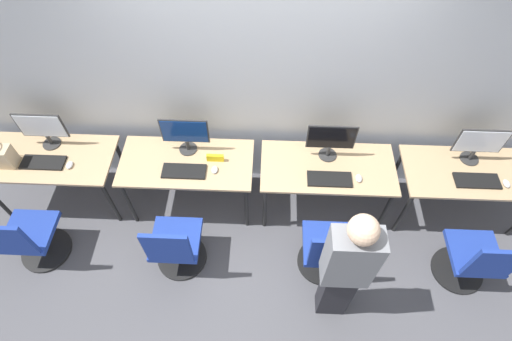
{
  "coord_description": "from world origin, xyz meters",
  "views": [
    {
      "loc": [
        0.09,
        -1.95,
        3.7
      ],
      "look_at": [
        0.0,
        0.12,
        0.86
      ],
      "focal_mm": 28.0,
      "sensor_mm": 36.0,
      "label": 1
    }
  ],
  "objects_px": {
    "keyboard_left": "(184,171)",
    "office_chair_right": "(327,252)",
    "office_chair_far_right": "(473,261)",
    "monitor_far_right": "(479,144)",
    "monitor_right": "(331,140)",
    "keyboard_right": "(330,179)",
    "person_right": "(346,269)",
    "mouse_right": "(359,178)",
    "mouse_left": "(215,170)",
    "office_chair_left": "(176,248)",
    "keyboard_far_right": "(477,181)",
    "mouse_far_left": "(69,165)",
    "office_chair_far_left": "(30,240)",
    "mouse_far_right": "(506,184)",
    "keyboard_far_left": "(43,162)",
    "monitor_far_left": "(42,128)",
    "monitor_left": "(185,134)"
  },
  "relations": [
    {
      "from": "keyboard_right",
      "to": "office_chair_right",
      "type": "xyz_separation_m",
      "value": [
        -0.0,
        -0.55,
        -0.37
      ]
    },
    {
      "from": "keyboard_left",
      "to": "office_chair_far_right",
      "type": "distance_m",
      "value": 2.73
    },
    {
      "from": "mouse_left",
      "to": "mouse_far_right",
      "type": "bearing_deg",
      "value": -0.95
    },
    {
      "from": "office_chair_left",
      "to": "monitor_far_right",
      "type": "height_order",
      "value": "monitor_far_right"
    },
    {
      "from": "mouse_far_left",
      "to": "mouse_right",
      "type": "bearing_deg",
      "value": -0.78
    },
    {
      "from": "monitor_right",
      "to": "office_chair_right",
      "type": "relative_size",
      "value": 0.51
    },
    {
      "from": "mouse_far_left",
      "to": "office_chair_far_left",
      "type": "height_order",
      "value": "office_chair_far_left"
    },
    {
      "from": "monitor_far_left",
      "to": "keyboard_far_right",
      "type": "height_order",
      "value": "monitor_far_left"
    },
    {
      "from": "mouse_left",
      "to": "monitor_far_left",
      "type": "bearing_deg",
      "value": 171.02
    },
    {
      "from": "office_chair_far_left",
      "to": "mouse_left",
      "type": "relative_size",
      "value": 9.65
    },
    {
      "from": "keyboard_right",
      "to": "keyboard_left",
      "type": "bearing_deg",
      "value": 178.59
    },
    {
      "from": "keyboard_far_left",
      "to": "mouse_left",
      "type": "bearing_deg",
      "value": -0.67
    },
    {
      "from": "office_chair_left",
      "to": "keyboard_far_right",
      "type": "bearing_deg",
      "value": 12.46
    },
    {
      "from": "monitor_right",
      "to": "office_chair_far_right",
      "type": "xyz_separation_m",
      "value": [
        1.3,
        -0.87,
        -0.58
      ]
    },
    {
      "from": "monitor_left",
      "to": "mouse_far_right",
      "type": "relative_size",
      "value": 4.95
    },
    {
      "from": "office_chair_far_left",
      "to": "person_right",
      "type": "height_order",
      "value": "person_right"
    },
    {
      "from": "keyboard_left",
      "to": "office_chair_right",
      "type": "xyz_separation_m",
      "value": [
        1.34,
        -0.58,
        -0.37
      ]
    },
    {
      "from": "monitor_far_left",
      "to": "office_chair_far_right",
      "type": "xyz_separation_m",
      "value": [
        3.97,
        -0.9,
        -0.58
      ]
    },
    {
      "from": "monitor_far_right",
      "to": "keyboard_far_right",
      "type": "relative_size",
      "value": 1.1
    },
    {
      "from": "person_right",
      "to": "monitor_far_right",
      "type": "relative_size",
      "value": 3.54
    },
    {
      "from": "monitor_far_left",
      "to": "keyboard_right",
      "type": "xyz_separation_m",
      "value": [
        2.68,
        -0.32,
        -0.21
      ]
    },
    {
      "from": "keyboard_far_left",
      "to": "monitor_right",
      "type": "distance_m",
      "value": 2.7
    },
    {
      "from": "office_chair_far_left",
      "to": "monitor_far_left",
      "type": "bearing_deg",
      "value": 85.91
    },
    {
      "from": "keyboard_left",
      "to": "person_right",
      "type": "height_order",
      "value": "person_right"
    },
    {
      "from": "mouse_far_left",
      "to": "mouse_far_right",
      "type": "height_order",
      "value": "same"
    },
    {
      "from": "monitor_far_left",
      "to": "keyboard_left",
      "type": "bearing_deg",
      "value": -11.9
    },
    {
      "from": "keyboard_left",
      "to": "mouse_far_right",
      "type": "bearing_deg",
      "value": -0.35
    },
    {
      "from": "keyboard_far_left",
      "to": "mouse_right",
      "type": "relative_size",
      "value": 4.5
    },
    {
      "from": "office_chair_far_left",
      "to": "monitor_right",
      "type": "bearing_deg",
      "value": 16.85
    },
    {
      "from": "mouse_left",
      "to": "mouse_far_right",
      "type": "xyz_separation_m",
      "value": [
        2.65,
        -0.04,
        0.0
      ]
    },
    {
      "from": "person_right",
      "to": "keyboard_right",
      "type": "bearing_deg",
      "value": 92.43
    },
    {
      "from": "keyboard_far_left",
      "to": "person_right",
      "type": "distance_m",
      "value": 2.9
    },
    {
      "from": "mouse_far_left",
      "to": "mouse_far_right",
      "type": "distance_m",
      "value": 4.01
    },
    {
      "from": "keyboard_far_left",
      "to": "monitor_far_right",
      "type": "relative_size",
      "value": 0.91
    },
    {
      "from": "keyboard_left",
      "to": "monitor_far_right",
      "type": "height_order",
      "value": "monitor_far_right"
    },
    {
      "from": "mouse_right",
      "to": "monitor_left",
      "type": "bearing_deg",
      "value": 169.89
    },
    {
      "from": "keyboard_right",
      "to": "office_chair_right",
      "type": "height_order",
      "value": "office_chair_right"
    },
    {
      "from": "mouse_right",
      "to": "office_chair_far_left",
      "type": "bearing_deg",
      "value": -169.43
    },
    {
      "from": "person_right",
      "to": "office_chair_far_right",
      "type": "bearing_deg",
      "value": 14.8
    },
    {
      "from": "monitor_right",
      "to": "monitor_far_right",
      "type": "relative_size",
      "value": 1.0
    },
    {
      "from": "keyboard_left",
      "to": "mouse_right",
      "type": "height_order",
      "value": "mouse_right"
    },
    {
      "from": "monitor_far_left",
      "to": "monitor_left",
      "type": "xyz_separation_m",
      "value": [
        1.34,
        -0.01,
        0.0
      ]
    },
    {
      "from": "office_chair_far_right",
      "to": "keyboard_far_left",
      "type": "bearing_deg",
      "value": 170.57
    },
    {
      "from": "office_chair_far_left",
      "to": "mouse_right",
      "type": "distance_m",
      "value": 3.08
    },
    {
      "from": "mouse_right",
      "to": "person_right",
      "type": "distance_m",
      "value": 0.97
    },
    {
      "from": "office_chair_left",
      "to": "monitor_far_right",
      "type": "distance_m",
      "value": 2.91
    },
    {
      "from": "keyboard_right",
      "to": "person_right",
      "type": "xyz_separation_m",
      "value": [
        0.04,
        -0.91,
        0.14
      ]
    },
    {
      "from": "monitor_far_left",
      "to": "office_chair_right",
      "type": "height_order",
      "value": "monitor_far_left"
    },
    {
      "from": "mouse_left",
      "to": "person_right",
      "type": "relative_size",
      "value": 0.06
    },
    {
      "from": "mouse_far_left",
      "to": "keyboard_left",
      "type": "distance_m",
      "value": 1.08
    }
  ]
}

